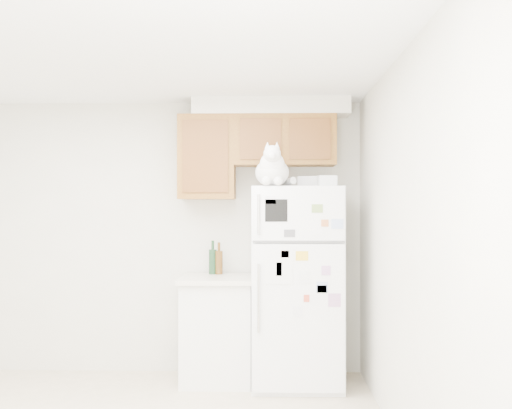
{
  "coord_description": "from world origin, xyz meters",
  "views": [
    {
      "loc": [
        1.07,
        -3.56,
        1.52
      ],
      "look_at": [
        0.95,
        1.55,
        1.55
      ],
      "focal_mm": 42.0,
      "sensor_mm": 36.0,
      "label": 1
    }
  ],
  "objects_px": {
    "cat": "(272,170)",
    "storage_box_back": "(310,182)",
    "refrigerator": "(297,286)",
    "bottle_green": "(213,257)",
    "storage_box_front": "(327,181)",
    "bottle_amber": "(219,258)",
    "base_counter": "(218,328)"
  },
  "relations": [
    {
      "from": "storage_box_front",
      "to": "bottle_amber",
      "type": "relative_size",
      "value": 0.52
    },
    {
      "from": "storage_box_front",
      "to": "bottle_green",
      "type": "distance_m",
      "value": 1.27
    },
    {
      "from": "storage_box_front",
      "to": "bottle_amber",
      "type": "distance_m",
      "value": 1.23
    },
    {
      "from": "storage_box_back",
      "to": "bottle_amber",
      "type": "relative_size",
      "value": 0.62
    },
    {
      "from": "base_counter",
      "to": "storage_box_back",
      "type": "bearing_deg",
      "value": 5.41
    },
    {
      "from": "refrigerator",
      "to": "bottle_green",
      "type": "height_order",
      "value": "refrigerator"
    },
    {
      "from": "refrigerator",
      "to": "bottle_green",
      "type": "bearing_deg",
      "value": 161.4
    },
    {
      "from": "storage_box_front",
      "to": "bottle_amber",
      "type": "height_order",
      "value": "storage_box_front"
    },
    {
      "from": "base_counter",
      "to": "storage_box_back",
      "type": "height_order",
      "value": "storage_box_back"
    },
    {
      "from": "cat",
      "to": "bottle_green",
      "type": "distance_m",
      "value": 1.06
    },
    {
      "from": "cat",
      "to": "storage_box_front",
      "type": "height_order",
      "value": "cat"
    },
    {
      "from": "refrigerator",
      "to": "storage_box_front",
      "type": "distance_m",
      "value": 0.94
    },
    {
      "from": "storage_box_back",
      "to": "cat",
      "type": "bearing_deg",
      "value": -106.1
    },
    {
      "from": "base_counter",
      "to": "storage_box_back",
      "type": "xyz_separation_m",
      "value": [
        0.81,
        0.08,
        1.29
      ]
    },
    {
      "from": "storage_box_front",
      "to": "bottle_green",
      "type": "bearing_deg",
      "value": 152.54
    },
    {
      "from": "refrigerator",
      "to": "cat",
      "type": "bearing_deg",
      "value": -129.07
    },
    {
      "from": "cat",
      "to": "bottle_amber",
      "type": "relative_size",
      "value": 1.74
    },
    {
      "from": "bottle_green",
      "to": "base_counter",
      "type": "bearing_deg",
      "value": -71.31
    },
    {
      "from": "cat",
      "to": "bottle_green",
      "type": "height_order",
      "value": "cat"
    },
    {
      "from": "cat",
      "to": "storage_box_back",
      "type": "xyz_separation_m",
      "value": [
        0.33,
        0.41,
        -0.08
      ]
    },
    {
      "from": "base_counter",
      "to": "bottle_green",
      "type": "distance_m",
      "value": 0.64
    },
    {
      "from": "cat",
      "to": "storage_box_back",
      "type": "height_order",
      "value": "cat"
    },
    {
      "from": "storage_box_back",
      "to": "bottle_green",
      "type": "distance_m",
      "value": 1.11
    },
    {
      "from": "cat",
      "to": "storage_box_back",
      "type": "relative_size",
      "value": 2.8
    },
    {
      "from": "storage_box_back",
      "to": "bottle_green",
      "type": "bearing_deg",
      "value": -163.76
    },
    {
      "from": "refrigerator",
      "to": "storage_box_front",
      "type": "bearing_deg",
      "value": -32.65
    },
    {
      "from": "storage_box_back",
      "to": "bottle_amber",
      "type": "bearing_deg",
      "value": -163.6
    },
    {
      "from": "base_counter",
      "to": "bottle_green",
      "type": "height_order",
      "value": "bottle_green"
    },
    {
      "from": "cat",
      "to": "bottle_amber",
      "type": "height_order",
      "value": "cat"
    },
    {
      "from": "base_counter",
      "to": "bottle_amber",
      "type": "relative_size",
      "value": 3.18
    },
    {
      "from": "cat",
      "to": "storage_box_front",
      "type": "xyz_separation_m",
      "value": [
        0.46,
        0.1,
        -0.09
      ]
    },
    {
      "from": "base_counter",
      "to": "storage_box_front",
      "type": "relative_size",
      "value": 6.13
    }
  ]
}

